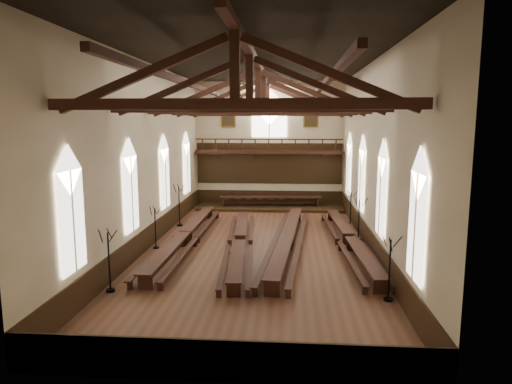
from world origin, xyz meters
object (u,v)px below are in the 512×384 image
refectory_row_d (350,238)px  candelabrum_right_far (350,218)px  candelabrum_left_near (110,273)px  candelabrum_left_mid (156,236)px  refectory_row_a (185,235)px  refectory_row_b (239,241)px  high_table (270,198)px  candelabrum_left_far (179,213)px  dais (270,207)px  candelabrum_right_near (389,281)px  candelabrum_right_mid (358,231)px  refectory_row_c (288,238)px

refectory_row_d → candelabrum_right_far: bearing=82.3°
candelabrum_left_near → candelabrum_left_mid: candelabrum_left_near is taller
refectory_row_a → refectory_row_b: bearing=-14.8°
candelabrum_left_mid → high_table: bearing=64.2°
candelabrum_left_far → candelabrum_right_far: 11.11m
dais → candelabrum_left_far: bearing=-131.6°
refectory_row_b → candelabrum_left_far: 7.06m
candelabrum_left_mid → candelabrum_right_near: candelabrum_right_near is taller
candelabrum_right_mid → candelabrum_right_far: bearing=90.0°
refectory_row_c → refectory_row_d: 3.40m
refectory_row_b → refectory_row_d: 6.04m
dais → high_table: bearing=82.0°
refectory_row_d → high_table: 11.98m
candelabrum_left_near → candelabrum_right_near: (11.10, -0.13, -0.01)m
refectory_row_b → high_table: high_table is taller
refectory_row_b → refectory_row_d: (5.98, 0.87, 0.02)m
refectory_row_d → candelabrum_right_far: 4.10m
refectory_row_a → refectory_row_b: refectory_row_a is taller
candelabrum_right_near → refectory_row_c: bearing=119.0°
high_table → candelabrum_right_near: candelabrum_right_near is taller
refectory_row_b → dais: (1.16, 11.83, -0.41)m
refectory_row_b → high_table: bearing=84.4°
high_table → candelabrum_left_near: (-5.74, -18.25, -0.05)m
dais → candelabrum_right_mid: candelabrum_right_mid is taller
refectory_row_b → refectory_row_d: size_ratio=0.98×
high_table → candelabrum_left_far: bearing=-131.6°
refectory_row_b → candelabrum_right_far: (6.53, 4.92, 0.28)m
refectory_row_c → candelabrum_left_mid: candelabrum_left_mid is taller
refectory_row_c → candelabrum_left_near: 10.01m
refectory_row_a → candelabrum_right_far: candelabrum_right_far is taller
candelabrum_left_near → candelabrum_right_far: 15.87m
candelabrum_left_near → refectory_row_b: bearing=54.5°
high_table → dais: bearing=-98.0°
refectory_row_d → candelabrum_left_near: (-10.55, -7.28, 0.26)m
dais → refectory_row_d: bearing=-66.3°
refectory_row_d → candelabrum_right_mid: bearing=46.7°
refectory_row_b → refectory_row_c: refectory_row_c is taller
dais → candelabrum_left_near: size_ratio=4.35×
refectory_row_b → candelabrum_right_mid: size_ratio=5.18×
candelabrum_right_near → candelabrum_right_far: (-0.00, 11.46, 0.01)m
dais → high_table: (0.00, 0.00, 0.74)m
refectory_row_c → candelabrum_right_near: candelabrum_right_near is taller
candelabrum_left_mid → candelabrum_left_far: 5.40m
dais → candelabrum_left_near: candelabrum_left_near is taller
candelabrum_right_far → candelabrum_left_mid: bearing=-156.0°
refectory_row_a → refectory_row_c: bearing=-2.6°
refectory_row_b → candelabrum_left_mid: (-4.57, -0.02, 0.20)m
refectory_row_a → candelabrum_left_far: bearing=107.4°
refectory_row_b → candelabrum_right_near: (6.53, -6.54, 0.27)m
candelabrum_left_near → candelabrum_left_far: bearing=90.0°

